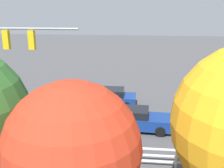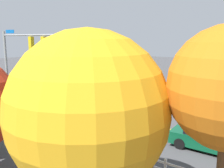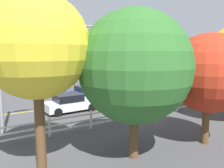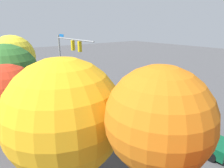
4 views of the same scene
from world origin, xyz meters
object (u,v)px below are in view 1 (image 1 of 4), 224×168
car_3 (109,97)px  tree_0 (73,149)px  car_2 (137,120)px  car_4 (57,113)px  car_0 (219,120)px

car_3 → tree_0: (-0.53, 13.65, 3.02)m
car_3 → tree_0: bearing=92.2°
car_2 → tree_0: tree_0 is taller
car_2 → car_4: (5.41, -0.44, 0.02)m
car_2 → car_3: 4.87m
car_0 → car_3: (7.54, -3.85, -0.05)m
car_4 → tree_0: bearing=-71.7°
car_2 → car_4: bearing=178.4°
car_4 → tree_0: size_ratio=0.74×
car_0 → car_3: 8.47m
car_2 → car_4: car_4 is taller
car_0 → tree_0: bearing=-126.4°
car_2 → car_3: bearing=121.5°
car_3 → car_4: size_ratio=1.04×
car_4 → tree_0: (-3.63, 9.81, 2.99)m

